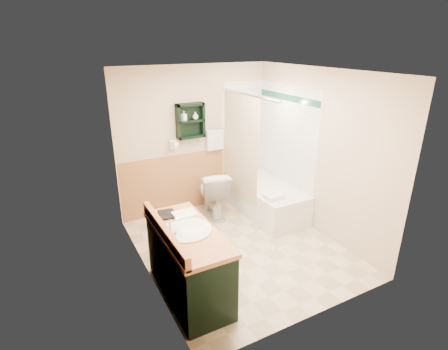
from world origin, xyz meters
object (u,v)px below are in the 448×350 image
Objects in this scene: hair_dryer at (173,144)px; bathtub at (266,199)px; wall_shelf at (190,121)px; vanity_book at (158,207)px; toilet at (213,193)px; soap_bottle_a at (184,118)px; vanity at (189,263)px; soap_bottle_b at (195,116)px.

hair_dryer is 0.16× the size of bathtub.
bathtub is at bearing -34.02° from wall_shelf.
vanity_book reaches higher than bathtub.
hair_dryer is 1.02m from toilet.
vanity is at bearing -111.82° from soap_bottle_a.
toilet is at bearing 55.98° from vanity.
vanity is 2.50m from soap_bottle_b.
hair_dryer is at bearing 171.10° from soap_bottle_a.
wall_shelf reaches higher than soap_bottle_b.
vanity reaches higher than toilet.
wall_shelf is 0.12m from soap_bottle_a.
bathtub is 1.79m from soap_bottle_b.
wall_shelf reaches higher than bathtub.
hair_dryer is 2.22m from vanity.
wall_shelf is at bearing 145.98° from bathtub.
soap_bottle_a is at bearing -33.75° from toilet.
vanity_book is at bearing 110.02° from vanity.
vanity is 5.28× the size of vanity_book.
vanity_book is at bearing -122.19° from soap_bottle_a.
toilet is at bearing -46.35° from soap_bottle_a.
hair_dryer reaches higher than vanity.
soap_bottle_a reaches higher than vanity_book.
vanity is at bearing -116.51° from soap_bottle_b.
vanity_book is 2.11× the size of soap_bottle_b.
vanity is at bearing -61.57° from vanity_book.
bathtub is at bearing -31.22° from soap_bottle_a.
hair_dryer is 1.74m from vanity_book.
soap_bottle_a is (0.19, -0.03, 0.40)m from hair_dryer.
hair_dryer is 0.56m from soap_bottle_b.
soap_bottle_a is at bearing 68.18° from vanity.
vanity_book is (-0.17, 0.45, 0.54)m from vanity.
wall_shelf is 0.46m from hair_dryer.
soap_bottle_a is at bearing 180.00° from soap_bottle_b.
soap_bottle_b is at bearing 0.00° from soap_bottle_a.
vanity_book is 2.01m from soap_bottle_b.
hair_dryer is at bearing -22.83° from toilet.
soap_bottle_b is (1.14, 1.51, 0.66)m from vanity_book.
hair_dryer is 0.30× the size of toilet.
toilet is 3.20× the size of vanity_book.
wall_shelf is 1.80m from bathtub.
bathtub is 12.77× the size of soap_bottle_b.
vanity_book is (-1.27, -1.18, 0.57)m from toilet.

